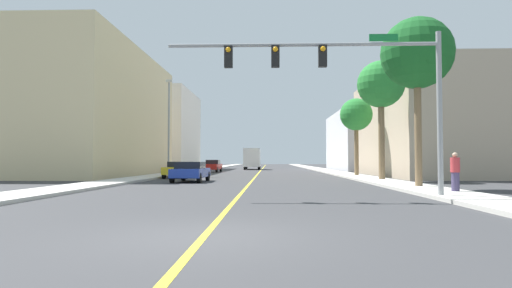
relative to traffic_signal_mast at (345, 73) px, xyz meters
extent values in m
plane|color=#38383A|center=(-4.14, 33.94, -4.81)|extent=(192.00, 192.00, 0.00)
cube|color=beige|center=(-12.70, 33.94, -4.74)|extent=(2.51, 168.00, 0.15)
cube|color=beige|center=(4.43, 33.94, -4.74)|extent=(2.51, 168.00, 0.15)
cube|color=yellow|center=(-4.14, 33.94, -4.81)|extent=(0.16, 144.00, 0.01)
cube|color=beige|center=(-21.15, 24.60, 1.23)|extent=(11.90, 23.56, 12.08)
cube|color=silver|center=(-22.17, 50.18, 1.28)|extent=(13.94, 16.40, 12.20)
cube|color=tan|center=(13.94, 23.48, -0.16)|extent=(14.04, 19.41, 9.31)
cube|color=silver|center=(15.90, 47.33, -0.56)|extent=(17.95, 20.41, 8.51)
cylinder|color=gray|center=(3.57, 0.00, -1.55)|extent=(0.20, 0.20, 6.22)
cylinder|color=gray|center=(-1.62, 0.00, 1.10)|extent=(10.38, 0.14, 0.14)
cube|color=black|center=(-0.84, 0.00, 0.65)|extent=(0.32, 0.24, 0.84)
sphere|color=orange|center=(-0.84, -0.14, 0.90)|extent=(0.20, 0.20, 0.20)
cube|color=black|center=(-2.66, 0.00, 0.65)|extent=(0.32, 0.24, 0.84)
sphere|color=orange|center=(-2.66, -0.14, 0.90)|extent=(0.20, 0.20, 0.20)
cube|color=black|center=(-4.47, 0.00, 0.65)|extent=(0.32, 0.24, 0.84)
sphere|color=orange|center=(-4.47, -0.14, 0.90)|extent=(0.20, 0.20, 0.20)
cube|color=#147233|center=(1.50, 0.00, 1.35)|extent=(1.10, 0.04, 0.28)
cylinder|color=gray|center=(-11.95, 21.35, -0.52)|extent=(0.16, 0.16, 8.29)
cube|color=beige|center=(-11.95, 21.35, 3.78)|extent=(0.56, 0.28, 0.20)
cylinder|color=brown|center=(4.67, 5.52, -1.27)|extent=(0.35, 0.35, 6.79)
sphere|color=#195B23|center=(4.67, 5.52, 2.13)|extent=(3.65, 3.65, 3.65)
cone|color=#195B23|center=(5.76, 5.58, 1.93)|extent=(0.51, 1.65, 2.01)
cone|color=#195B23|center=(5.17, 6.49, 1.93)|extent=(1.74, 1.25, 1.38)
cone|color=#195B23|center=(3.75, 6.12, 1.93)|extent=(1.09, 1.41, 2.10)
cone|color=#195B23|center=(3.81, 4.84, 1.93)|extent=(1.31, 1.61, 1.64)
cone|color=#195B23|center=(5.21, 4.56, 1.93)|extent=(1.92, 1.42, 1.71)
cylinder|color=brown|center=(4.85, 13.27, -1.37)|extent=(0.43, 0.43, 6.59)
sphere|color=#287F33|center=(4.85, 13.27, 1.92)|extent=(3.26, 3.26, 3.26)
cone|color=#287F33|center=(5.82, 13.43, 1.72)|extent=(0.65, 1.63, 1.73)
cone|color=#287F33|center=(5.33, 14.13, 1.72)|extent=(1.77, 1.32, 1.54)
cone|color=#287F33|center=(3.99, 13.74, 1.72)|extent=(1.01, 1.48, 1.57)
cone|color=#287F33|center=(4.18, 12.56, 1.72)|extent=(1.40, 1.47, 1.43)
cone|color=#287F33|center=(5.12, 12.33, 1.72)|extent=(1.38, 0.73, 1.62)
cylinder|color=brown|center=(4.71, 21.03, -2.01)|extent=(0.37, 0.37, 5.31)
sphere|color=#287F33|center=(4.71, 21.03, 0.64)|extent=(2.83, 2.83, 2.83)
cone|color=#287F33|center=(5.55, 21.09, 0.44)|extent=(0.53, 1.47, 1.45)
cone|color=#287F33|center=(4.57, 21.86, 0.44)|extent=(1.35, 0.61, 1.50)
cone|color=#287F33|center=(3.86, 20.97, 0.44)|extent=(0.51, 1.35, 1.18)
cone|color=#287F33|center=(4.73, 20.18, 0.44)|extent=(1.17, 0.47, 1.33)
cube|color=red|center=(-9.85, 35.22, -4.17)|extent=(1.87, 4.40, 0.65)
cube|color=black|center=(-9.84, 35.55, -3.60)|extent=(1.58, 1.95, 0.50)
cylinder|color=black|center=(-9.15, 33.57, -4.49)|extent=(0.24, 0.65, 0.64)
cylinder|color=black|center=(-10.67, 33.62, -4.49)|extent=(0.24, 0.65, 0.64)
cylinder|color=black|center=(-9.04, 36.81, -4.49)|extent=(0.24, 0.65, 0.64)
cylinder|color=black|center=(-10.56, 36.86, -4.49)|extent=(0.24, 0.65, 0.64)
cube|color=gold|center=(-10.22, 17.95, -4.20)|extent=(1.95, 4.25, 0.58)
cube|color=black|center=(-10.22, 18.21, -3.70)|extent=(1.70, 1.95, 0.43)
cylinder|color=black|center=(-9.37, 16.37, -4.49)|extent=(0.22, 0.64, 0.64)
cylinder|color=black|center=(-11.09, 16.39, -4.49)|extent=(0.22, 0.64, 0.64)
cylinder|color=black|center=(-9.35, 19.52, -4.49)|extent=(0.22, 0.64, 0.64)
cylinder|color=black|center=(-11.07, 19.53, -4.49)|extent=(0.22, 0.64, 0.64)
cube|color=#1E389E|center=(-8.17, 11.97, -4.21)|extent=(2.07, 4.20, 0.57)
cube|color=black|center=(-8.17, 11.81, -3.70)|extent=(1.76, 2.03, 0.45)
cylinder|color=black|center=(-8.98, 13.52, -4.49)|extent=(0.24, 0.65, 0.64)
cylinder|color=black|center=(-7.25, 13.46, -4.49)|extent=(0.24, 0.65, 0.64)
cylinder|color=black|center=(-9.08, 10.48, -4.49)|extent=(0.24, 0.65, 0.64)
cylinder|color=black|center=(-7.35, 10.42, -4.49)|extent=(0.24, 0.65, 0.64)
cube|color=silver|center=(-5.57, 51.45, -3.56)|extent=(2.40, 2.07, 1.60)
cube|color=silver|center=(-5.56, 47.77, -2.99)|extent=(2.41, 5.31, 2.74)
cylinder|color=black|center=(-6.62, 51.45, -4.36)|extent=(0.28, 0.90, 0.90)
cylinder|color=black|center=(-4.52, 51.45, -4.36)|extent=(0.28, 0.90, 0.90)
cylinder|color=black|center=(-6.61, 46.44, -4.36)|extent=(0.28, 0.90, 0.90)
cylinder|color=black|center=(-4.51, 46.44, -4.36)|extent=(0.28, 0.90, 0.90)
cylinder|color=#3F3859|center=(4.95, 1.93, -4.27)|extent=(0.32, 0.32, 0.79)
cylinder|color=#B23338|center=(4.95, 1.93, -3.56)|extent=(0.38, 0.38, 0.63)
sphere|color=tan|center=(4.95, 1.93, -3.14)|extent=(0.21, 0.21, 0.21)
camera|label=1|loc=(-2.88, -16.18, -3.35)|focal=29.66mm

